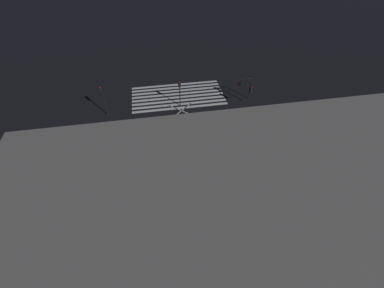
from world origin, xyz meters
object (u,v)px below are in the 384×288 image
traffic_light_se_cross (102,95)px  traffic_light_sw_cross (249,88)px  traffic_light_sw_main (244,84)px  traffic_light_nw_main (326,196)px  traffic_light_ne_cross (93,228)px  traffic_light_median_south (180,88)px  waiting_car (257,243)px  street_lamp_east (365,166)px  traffic_light_nw_cross (327,197)px

traffic_light_se_cross → traffic_light_sw_cross: size_ratio=1.23×
traffic_light_sw_main → traffic_light_nw_main: bearing=92.3°
traffic_light_ne_cross → traffic_light_median_south: size_ratio=1.04×
waiting_car → traffic_light_ne_cross: bearing=80.1°
traffic_light_sw_main → waiting_car: traffic_light_sw_main is taller
traffic_light_ne_cross → street_lamp_east: street_lamp_east is taller
traffic_light_nw_main → traffic_light_se_cross: bearing=-43.5°
traffic_light_se_cross → traffic_light_sw_main: 18.98m
traffic_light_ne_cross → street_lamp_east: size_ratio=0.56×
traffic_light_median_south → traffic_light_sw_cross: (-9.13, 1.38, -0.17)m
traffic_light_se_cross → street_lamp_east: bearing=50.7°
traffic_light_median_south → street_lamp_east: size_ratio=0.53×
traffic_light_median_south → waiting_car: 21.52m
traffic_light_nw_cross → waiting_car: size_ratio=0.85×
traffic_light_nw_cross → traffic_light_sw_main: (0.89, -19.42, -0.23)m
waiting_car → traffic_light_se_cross: bearing=32.6°
traffic_light_nw_main → traffic_light_ne_cross: traffic_light_ne_cross is taller
traffic_light_nw_cross → traffic_light_median_south: 21.62m
street_lamp_east → traffic_light_nw_main: bearing=11.3°
traffic_light_se_cross → street_lamp_east: size_ratio=0.60×
traffic_light_nw_cross → traffic_light_nw_main: traffic_light_nw_main is taller
traffic_light_ne_cross → traffic_light_nw_main: bearing=-90.7°
traffic_light_ne_cross → traffic_light_sw_cross: size_ratio=1.14×
street_lamp_east → traffic_light_ne_cross: bearing=0.7°
traffic_light_median_south → traffic_light_sw_cross: traffic_light_median_south is taller
traffic_light_nw_cross → waiting_car: (6.58, 1.94, -2.04)m
traffic_light_sw_main → waiting_car: 22.17m
traffic_light_nw_cross → traffic_light_nw_main: (0.11, -0.01, 0.06)m
street_lamp_east → traffic_light_median_south: bearing=-56.5°
traffic_light_se_cross → traffic_light_median_south: (-9.91, -0.43, -0.35)m
traffic_light_ne_cross → traffic_light_sw_main: bearing=-43.6°
waiting_car → traffic_light_sw_main: bearing=-14.9°
traffic_light_se_cross → waiting_car: size_ratio=1.02×
traffic_light_nw_main → street_lamp_east: (-2.55, -0.51, 2.79)m
traffic_light_nw_main → traffic_light_sw_main: size_ratio=1.14×
traffic_light_sw_cross → waiting_car: traffic_light_sw_cross is taller
traffic_light_nw_cross → traffic_light_sw_cross: 17.84m
traffic_light_nw_cross → traffic_light_median_south: traffic_light_median_south is taller
street_lamp_east → waiting_car: 10.55m
traffic_light_median_south → traffic_light_nw_main: bearing=27.1°
traffic_light_nw_main → waiting_car: 7.08m
traffic_light_nw_main → traffic_light_sw_main: (0.78, -19.40, -0.29)m
traffic_light_sw_main → street_lamp_east: 19.43m
traffic_light_se_cross → traffic_light_ne_cross: traffic_light_se_cross is taller
traffic_light_nw_cross → traffic_light_se_cross: (19.85, -18.77, 0.51)m
traffic_light_nw_main → traffic_light_ne_cross: bearing=-0.7°
traffic_light_se_cross → street_lamp_east: 28.90m
traffic_light_median_south → street_lamp_east: street_lamp_east is taller
traffic_light_se_cross → traffic_light_ne_cross: size_ratio=1.08×
traffic_light_sw_cross → street_lamp_east: street_lamp_east is taller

